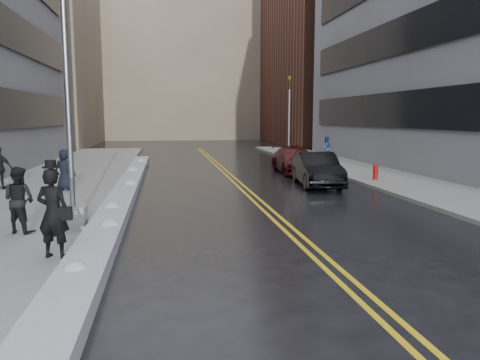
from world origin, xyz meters
name	(u,v)px	position (x,y,z in m)	size (l,w,h in m)	color
ground	(204,249)	(0.00, 0.00, 0.00)	(160.00, 160.00, 0.00)	black
sidewalk_west	(50,189)	(-5.75, 10.00, 0.07)	(5.50, 50.00, 0.15)	gray
sidewalk_east	(395,181)	(10.00, 10.00, 0.07)	(4.00, 50.00, 0.15)	gray
lane_line_left	(237,186)	(2.35, 10.00, 0.00)	(0.12, 50.00, 0.01)	gold
lane_line_right	(244,186)	(2.65, 10.00, 0.00)	(0.12, 50.00, 0.01)	gold
snow_ridge	(125,192)	(-2.45, 8.00, 0.17)	(0.90, 30.00, 0.34)	silver
building_west_far	(26,62)	(-15.50, 44.00, 9.00)	(14.00, 22.00, 18.00)	gray
building_east_far	(338,21)	(19.00, 42.00, 14.00)	(14.00, 20.00, 28.00)	#562D21
building_far	(183,63)	(2.00, 60.00, 11.00)	(36.00, 16.00, 22.00)	gray
lamppost	(70,139)	(-3.30, 2.00, 2.53)	(0.65, 0.65, 7.62)	gray
fire_hydrant	(376,171)	(9.00, 10.00, 0.55)	(0.26, 0.26, 0.73)	maroon
traffic_signal	(289,113)	(8.50, 24.00, 3.40)	(0.16, 0.20, 6.00)	gray
pedestrian_fedora	(53,213)	(-3.20, -0.63, 1.11)	(0.70, 0.46, 1.91)	black
pedestrian_b	(19,200)	(-4.57, 1.78, 1.00)	(0.83, 0.65, 1.71)	black
pedestrian_c	(65,170)	(-4.88, 8.96, 0.98)	(0.82, 0.53, 1.67)	black
pedestrian_d	(0,168)	(-7.57, 9.61, 1.03)	(1.03, 0.43, 1.76)	black
pedestrian_east	(326,148)	(10.12, 20.13, 0.97)	(0.79, 0.62, 1.63)	navy
car_black	(317,169)	(5.88, 9.35, 0.76)	(1.61, 4.62, 1.52)	black
car_maroon	(295,160)	(6.29, 14.43, 0.71)	(2.00, 4.92, 1.43)	#3C090C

